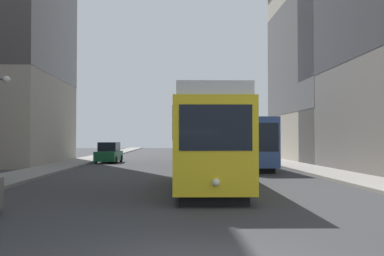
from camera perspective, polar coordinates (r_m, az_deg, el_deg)
The scene contains 6 objects.
sidewalk_left at distance 48.00m, azimuth -12.51°, elevation -3.78°, with size 2.84×120.00×0.15m, color gray.
sidewalk_right at distance 48.17m, azimuth 8.74°, elevation -3.79°, with size 2.84×120.00×0.15m, color gray.
streetcar at distance 19.75m, azimuth 1.76°, elevation -1.38°, with size 2.91×12.28×3.89m.
transit_bus at distance 33.51m, azimuth 6.22°, elevation -1.65°, with size 2.79×12.66×3.45m.
parked_car_left_near at distance 41.22m, azimuth -10.34°, elevation -3.12°, with size 2.08×4.36×1.82m.
building_right_midblock at distance 46.63m, azimuth 20.49°, elevation 7.80°, with size 15.10×17.30×18.45m.
Camera 1 is at (-0.46, -7.22, 2.10)m, focal length 42.66 mm.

